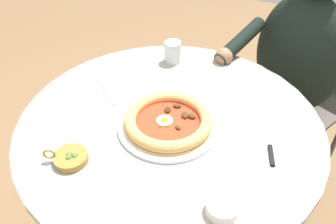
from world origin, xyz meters
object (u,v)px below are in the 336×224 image
object	(u,v)px
cafe_chair_diner	(305,85)
steak_knife	(270,146)
olive_pan	(70,158)
water_glass	(173,53)
pizza_on_plate	(168,121)
dining_table	(170,158)
fork_utensil	(105,90)
ramekin_capers	(222,208)
diner_person	(287,94)

from	to	relation	value
cafe_chair_diner	steak_knife	bearing A→B (deg)	176.38
steak_knife	olive_pan	bearing A→B (deg)	121.34
steak_knife	cafe_chair_diner	xyz separation A→B (m)	(0.73, -0.05, -0.24)
water_glass	cafe_chair_diner	bearing A→B (deg)	-48.56
pizza_on_plate	steak_knife	size ratio (longest dim) A/B	1.48
dining_table	pizza_on_plate	world-z (taller)	pizza_on_plate
dining_table	water_glass	distance (m)	0.40
steak_knife	olive_pan	world-z (taller)	olive_pan
dining_table	olive_pan	distance (m)	0.37
dining_table	cafe_chair_diner	size ratio (longest dim) A/B	1.14
steak_knife	fork_utensil	size ratio (longest dim) A/B	1.30
water_glass	ramekin_capers	bearing A→B (deg)	-145.03
pizza_on_plate	diner_person	xyz separation A→B (m)	(0.66, -0.28, -0.24)
water_glass	fork_utensil	bearing A→B (deg)	154.89
olive_pan	diner_person	bearing A→B (deg)	-27.07
olive_pan	fork_utensil	bearing A→B (deg)	18.03
water_glass	olive_pan	world-z (taller)	water_glass
pizza_on_plate	diner_person	world-z (taller)	diner_person
steak_knife	ramekin_capers	distance (m)	0.27
pizza_on_plate	diner_person	size ratio (longest dim) A/B	0.27
olive_pan	fork_utensil	size ratio (longest dim) A/B	0.70
olive_pan	cafe_chair_diner	size ratio (longest dim) A/B	0.13
dining_table	steak_knife	world-z (taller)	steak_knife
ramekin_capers	pizza_on_plate	bearing A→B (deg)	48.69
ramekin_capers	diner_person	bearing A→B (deg)	-2.52
steak_knife	cafe_chair_diner	world-z (taller)	cafe_chair_diner
diner_person	cafe_chair_diner	distance (m)	0.14
water_glass	fork_utensil	xyz separation A→B (m)	(-0.27, 0.13, -0.03)
diner_person	steak_knife	bearing A→B (deg)	-178.54
water_glass	olive_pan	distance (m)	0.59
ramekin_capers	dining_table	bearing A→B (deg)	45.74
dining_table	diner_person	world-z (taller)	diner_person
water_glass	pizza_on_plate	bearing A→B (deg)	-156.68
diner_person	ramekin_capers	bearing A→B (deg)	177.48
water_glass	dining_table	bearing A→B (deg)	-156.11
dining_table	diner_person	bearing A→B (deg)	-25.11
dining_table	ramekin_capers	bearing A→B (deg)	-134.26
pizza_on_plate	olive_pan	distance (m)	0.30
steak_knife	diner_person	world-z (taller)	diner_person
cafe_chair_diner	olive_pan	bearing A→B (deg)	153.07
fork_utensil	pizza_on_plate	bearing A→B (deg)	-104.70
steak_knife	ramekin_capers	world-z (taller)	ramekin_capers
steak_knife	water_glass	bearing A→B (deg)	56.13
fork_utensil	olive_pan	bearing A→B (deg)	-161.97
fork_utensil	diner_person	bearing A→B (deg)	-43.84
fork_utensil	ramekin_capers	bearing A→B (deg)	-118.78
water_glass	olive_pan	size ratio (longest dim) A/B	0.74
dining_table	fork_utensil	distance (m)	0.33
ramekin_capers	olive_pan	bearing A→B (deg)	93.64
dining_table	olive_pan	world-z (taller)	olive_pan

